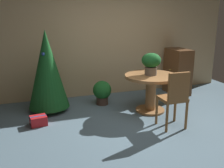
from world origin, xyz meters
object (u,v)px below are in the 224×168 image
Objects in this scene: wooden_chair_near at (175,96)px; holiday_tree at (47,69)px; gift_box_red at (38,121)px; wooden_cabinet at (178,71)px; round_dining_table at (151,86)px; flower_vase at (151,62)px; potted_plant at (102,92)px.

wooden_chair_near is 0.62× the size of holiday_tree.
holiday_tree reaches higher than wooden_chair_near.
gift_box_red is 0.28× the size of wooden_cabinet.
wooden_chair_near is at bearing -38.80° from holiday_tree.
holiday_tree is (-1.88, 1.51, 0.28)m from wooden_chair_near.
round_dining_table is 0.96× the size of wooden_cabinet.
wooden_cabinet is at bearing 37.30° from round_dining_table.
flower_vase is at bearing 109.51° from round_dining_table.
potted_plant is (1.09, 0.01, -0.55)m from holiday_tree.
wooden_chair_near is (0.01, -0.86, -0.42)m from flower_vase.
flower_vase is 2.31m from gift_box_red.
wooden_chair_near is 3.28× the size of gift_box_red.
gift_box_red is at bearing 158.32° from wooden_chair_near.
potted_plant is (-1.94, -0.20, -0.25)m from wooden_cabinet.
wooden_cabinet reaches higher than potted_plant.
round_dining_table is 0.84m from wooden_chair_near.
wooden_cabinet is (1.15, 0.88, 0.02)m from round_dining_table.
wooden_chair_near reaches higher than potted_plant.
wooden_cabinet reaches higher than round_dining_table.
potted_plant is (-0.78, 1.52, -0.28)m from wooden_chair_near.
round_dining_table is 1.45m from wooden_cabinet.
wooden_cabinet is at bearing 5.83° from potted_plant.
round_dining_table is at bearing -40.94° from potted_plant.
potted_plant is at bearing 0.39° from holiday_tree.
wooden_chair_near reaches higher than gift_box_red.
holiday_tree is at bearing 68.83° from gift_box_red.
flower_vase reaches higher than wooden_cabinet.
holiday_tree is 5.30× the size of gift_box_red.
wooden_chair_near is at bearing -123.91° from wooden_cabinet.
wooden_chair_near is at bearing -21.68° from gift_box_red.
holiday_tree reaches higher than wooden_cabinet.
holiday_tree is 3.05m from wooden_cabinet.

